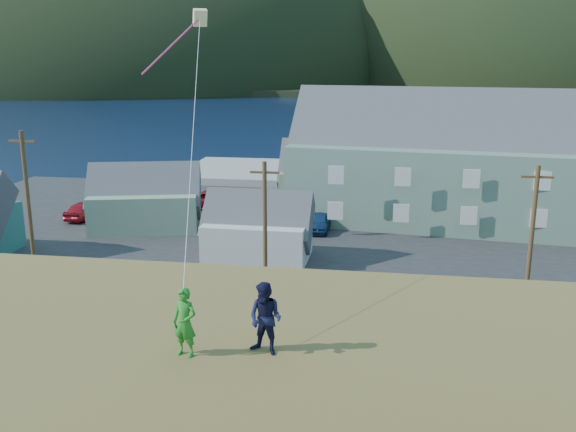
% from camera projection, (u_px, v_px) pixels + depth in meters
% --- Properties ---
extents(ground, '(900.00, 900.00, 0.00)m').
position_uv_depth(ground, '(307.00, 318.00, 34.70)').
color(ground, '#0A1638').
rests_on(ground, ground).
extents(grass_strip, '(110.00, 8.00, 0.10)m').
position_uv_depth(grass_strip, '(303.00, 333.00, 32.77)').
color(grass_strip, '#4C3D19').
rests_on(grass_strip, ground).
extents(waterfront_lot, '(72.00, 36.00, 0.12)m').
position_uv_depth(waterfront_lot, '(334.00, 232.00, 50.95)').
color(waterfront_lot, '#28282B').
rests_on(waterfront_lot, ground).
extents(wharf, '(26.00, 14.00, 0.90)m').
position_uv_depth(wharf, '(299.00, 173.00, 73.76)').
color(wharf, gray).
rests_on(wharf, ground).
extents(far_shore, '(900.00, 320.00, 2.00)m').
position_uv_depth(far_shore, '(382.00, 76.00, 350.33)').
color(far_shore, black).
rests_on(far_shore, ground).
extents(far_hills, '(760.00, 265.00, 143.00)m').
position_uv_depth(far_hills, '(458.00, 78.00, 296.36)').
color(far_hills, black).
rests_on(far_hills, ground).
extents(lodge, '(39.31, 15.24, 13.47)m').
position_uv_depth(lodge, '(527.00, 165.00, 51.61)').
color(lodge, slate).
rests_on(lodge, waterfront_lot).
extents(shed_palegreen_near, '(9.96, 7.47, 6.45)m').
position_uv_depth(shed_palegreen_near, '(145.00, 199.00, 51.72)').
color(shed_palegreen_near, gray).
rests_on(shed_palegreen_near, waterfront_lot).
extents(shed_white, '(7.44, 5.01, 5.87)m').
position_uv_depth(shed_white, '(258.00, 229.00, 43.72)').
color(shed_white, silver).
rests_on(shed_white, waterfront_lot).
extents(shed_palegreen_far, '(11.30, 6.57, 7.56)m').
position_uv_depth(shed_palegreen_far, '(341.00, 177.00, 58.78)').
color(shed_palegreen_far, slate).
rests_on(shed_palegreen_far, waterfront_lot).
extents(utility_poles, '(28.33, 0.24, 9.57)m').
position_uv_depth(utility_poles, '(254.00, 229.00, 35.49)').
color(utility_poles, '#47331E').
rests_on(utility_poles, waterfront_lot).
extents(parked_cars, '(26.90, 12.90, 1.53)m').
position_uv_depth(parked_cars, '(234.00, 208.00, 55.67)').
color(parked_cars, silver).
rests_on(parked_cars, waterfront_lot).
extents(kite_flyer_green, '(0.67, 0.53, 1.63)m').
position_uv_depth(kite_flyer_green, '(185.00, 322.00, 14.62)').
color(kite_flyer_green, '#227D23').
rests_on(kite_flyer_green, hillside).
extents(kite_flyer_navy, '(1.00, 0.89, 1.71)m').
position_uv_depth(kite_flyer_navy, '(266.00, 319.00, 14.72)').
color(kite_flyer_navy, '#121433').
rests_on(kite_flyer_navy, hillside).
extents(kite_rig, '(1.65, 4.79, 11.15)m').
position_uv_depth(kite_rig, '(196.00, 25.00, 21.47)').
color(kite_rig, beige).
rests_on(kite_rig, ground).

